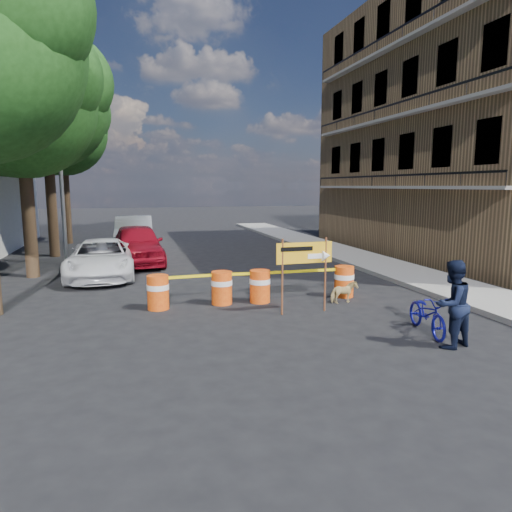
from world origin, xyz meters
TOP-DOWN VIEW (x-y plane):
  - ground at (0.00, 0.00)m, footprint 120.00×120.00m
  - sidewalk_east at (6.20, 6.00)m, footprint 2.40×40.00m
  - apartment_building at (12.00, 8.00)m, footprint 8.00×16.00m
  - tree_mid_a at (-6.74, 7.00)m, footprint 5.25×5.00m
  - tree_mid_b at (-6.73, 12.00)m, footprint 5.67×5.40m
  - tree_far at (-6.74, 17.00)m, footprint 5.04×4.80m
  - streetlamp at (-5.93, 9.50)m, footprint 1.25×0.18m
  - barrel_far_left at (-2.76, 1.47)m, footprint 0.58×0.58m
  - barrel_mid_left at (-1.05, 1.54)m, footprint 0.58×0.58m
  - barrel_mid_right at (0.01, 1.45)m, footprint 0.58×0.58m
  - barrel_far_right at (2.55, 1.42)m, footprint 0.58×0.58m
  - detour_sign at (0.99, 0.12)m, footprint 1.50×0.29m
  - pedestrian at (2.71, -3.00)m, footprint 1.02×0.89m
  - bicycle at (2.80, -2.14)m, footprint 0.75×0.99m
  - dog at (2.20, 0.70)m, footprint 0.76×0.40m
  - suv_white at (-4.43, 6.30)m, footprint 2.27×4.83m
  - sedan_red at (-3.16, 8.85)m, footprint 2.19×4.94m
  - sedan_silver at (-3.24, 13.39)m, footprint 1.87×5.15m

SIDE VIEW (x-z plane):
  - ground at x=0.00m, z-range 0.00..0.00m
  - sidewalk_east at x=6.20m, z-range 0.00..0.15m
  - dog at x=2.20m, z-range 0.00..0.61m
  - barrel_far_left at x=-2.76m, z-range 0.02..0.92m
  - barrel_mid_left at x=-1.05m, z-range 0.02..0.92m
  - barrel_mid_right at x=0.01m, z-range 0.02..0.92m
  - barrel_far_right at x=2.55m, z-range 0.02..0.92m
  - suv_white at x=-4.43m, z-range 0.00..1.34m
  - sedan_red at x=-3.16m, z-range 0.00..1.65m
  - sedan_silver at x=-3.24m, z-range 0.00..1.69m
  - bicycle at x=2.80m, z-range 0.00..1.71m
  - pedestrian at x=2.71m, z-range 0.00..1.77m
  - detour_sign at x=0.99m, z-range 0.45..2.37m
  - streetlamp at x=-5.93m, z-range 0.38..8.38m
  - apartment_building at x=12.00m, z-range 0.00..12.00m
  - tree_mid_a at x=-6.74m, z-range 1.67..10.34m
  - tree_far at x=-6.74m, z-range 1.80..10.64m
  - tree_mid_b at x=-6.73m, z-range 1.90..11.53m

